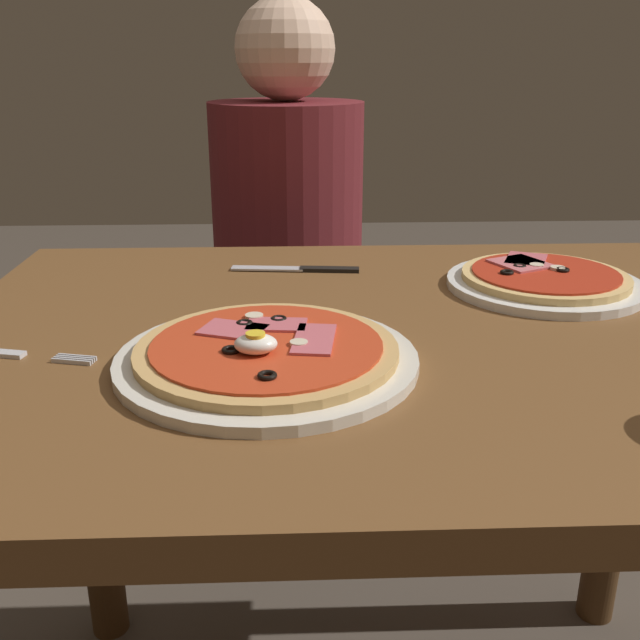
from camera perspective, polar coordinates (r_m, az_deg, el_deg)
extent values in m
cube|color=brown|center=(0.88, 5.54, -1.75)|extent=(1.09, 0.79, 0.04)
cylinder|color=#4A3018|center=(1.40, -17.58, -11.28)|extent=(0.07, 0.07, 0.72)
cylinder|color=#4A3018|center=(1.48, 22.53, -10.13)|extent=(0.07, 0.07, 0.72)
cylinder|color=silver|center=(0.77, -4.20, -3.15)|extent=(0.32, 0.32, 0.01)
cylinder|color=tan|center=(0.76, -4.23, -2.39)|extent=(0.28, 0.28, 0.01)
cylinder|color=red|center=(0.76, -4.24, -1.93)|extent=(0.24, 0.24, 0.00)
torus|color=black|center=(0.82, -3.28, 0.08)|extent=(0.02, 0.02, 0.00)
torus|color=black|center=(0.81, -5.99, -0.25)|extent=(0.02, 0.02, 0.00)
torus|color=black|center=(0.74, -7.07, -2.36)|extent=(0.02, 0.02, 0.00)
torus|color=black|center=(0.68, -4.20, -4.39)|extent=(0.02, 0.02, 0.00)
cube|color=#C65B66|center=(0.81, -3.45, -0.37)|extent=(0.07, 0.05, 0.00)
cube|color=#C65B66|center=(0.76, -0.47, -1.52)|extent=(0.05, 0.09, 0.00)
cube|color=#C65B66|center=(0.79, -6.89, -0.76)|extent=(0.08, 0.07, 0.00)
cylinder|color=beige|center=(0.75, -1.69, -1.84)|extent=(0.02, 0.02, 0.00)
cylinder|color=beige|center=(0.83, -5.23, 0.30)|extent=(0.02, 0.02, 0.00)
ellipsoid|color=white|center=(0.73, -5.10, -1.89)|extent=(0.04, 0.03, 0.02)
cylinder|color=yellow|center=(0.73, -5.13, -1.16)|extent=(0.02, 0.02, 0.00)
cylinder|color=white|center=(1.06, 17.30, 2.70)|extent=(0.27, 0.27, 0.01)
cylinder|color=#DBB26B|center=(1.06, 17.36, 3.27)|extent=(0.23, 0.23, 0.01)
cylinder|color=#B72D19|center=(1.06, 17.40, 3.61)|extent=(0.20, 0.20, 0.00)
torus|color=black|center=(1.07, 18.63, 3.79)|extent=(0.02, 0.02, 0.00)
torus|color=black|center=(1.07, 15.50, 4.11)|extent=(0.02, 0.02, 0.00)
torus|color=black|center=(1.03, 14.55, 3.67)|extent=(0.02, 0.02, 0.00)
cube|color=#C65B66|center=(1.11, 15.97, 4.63)|extent=(0.08, 0.09, 0.00)
cube|color=#D16B70|center=(1.08, 15.59, 4.33)|extent=(0.09, 0.10, 0.00)
cylinder|color=beige|center=(1.07, 18.27, 3.92)|extent=(0.02, 0.02, 0.00)
cylinder|color=beige|center=(1.08, 16.75, 4.15)|extent=(0.02, 0.02, 0.00)
cube|color=silver|center=(0.81, -19.08, -3.15)|extent=(0.04, 0.01, 0.00)
cube|color=silver|center=(0.82, -18.93, -3.03)|extent=(0.04, 0.01, 0.00)
cube|color=silver|center=(0.82, -18.78, -2.91)|extent=(0.04, 0.01, 0.00)
cube|color=silver|center=(0.82, -18.63, -2.79)|extent=(0.04, 0.01, 0.00)
cube|color=silver|center=(1.11, -4.18, 4.09)|extent=(0.11, 0.03, 0.00)
cube|color=black|center=(1.10, 0.75, 4.02)|extent=(0.09, 0.03, 0.01)
cylinder|color=black|center=(1.74, -2.31, -8.63)|extent=(0.29, 0.29, 0.46)
cylinder|color=maroon|center=(1.56, -2.57, 7.32)|extent=(0.32, 0.32, 0.52)
sphere|color=beige|center=(1.52, -2.79, 20.63)|extent=(0.20, 0.20, 0.20)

